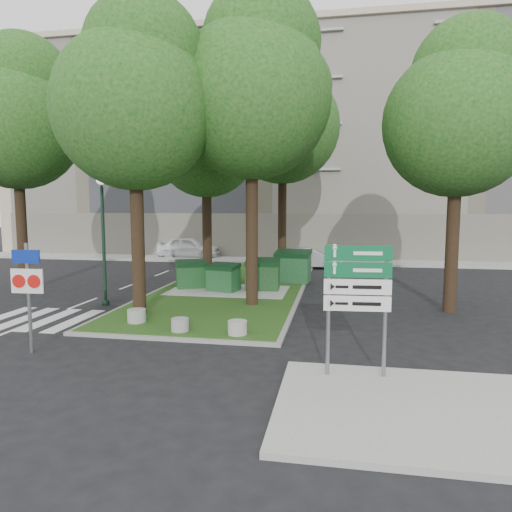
% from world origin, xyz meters
% --- Properties ---
extents(ground, '(120.00, 120.00, 0.00)m').
position_xyz_m(ground, '(0.00, 0.00, 0.00)').
color(ground, black).
rests_on(ground, ground).
extents(median_island, '(6.00, 16.00, 0.12)m').
position_xyz_m(median_island, '(0.50, 8.00, 0.06)').
color(median_island, '#1D4313').
rests_on(median_island, ground).
extents(median_kerb, '(6.30, 16.30, 0.10)m').
position_xyz_m(median_kerb, '(0.50, 8.00, 0.05)').
color(median_kerb, gray).
rests_on(median_kerb, ground).
extents(sidewalk_corner, '(5.00, 4.00, 0.12)m').
position_xyz_m(sidewalk_corner, '(6.50, -3.50, 0.06)').
color(sidewalk_corner, '#999993').
rests_on(sidewalk_corner, ground).
extents(building_sidewalk, '(42.00, 3.00, 0.12)m').
position_xyz_m(building_sidewalk, '(0.00, 18.50, 0.06)').
color(building_sidewalk, '#999993').
rests_on(building_sidewalk, ground).
extents(zebra_crossing, '(5.00, 3.00, 0.01)m').
position_xyz_m(zebra_crossing, '(-3.75, 1.50, 0.01)').
color(zebra_crossing, silver).
rests_on(zebra_crossing, ground).
extents(apartment_building, '(41.00, 12.00, 16.00)m').
position_xyz_m(apartment_building, '(0.00, 26.00, 8.00)').
color(apartment_building, '#BBA98C').
rests_on(apartment_building, ground).
extents(tree_median_near_left, '(5.20, 5.20, 10.53)m').
position_xyz_m(tree_median_near_left, '(-1.41, 2.56, 7.32)').
color(tree_median_near_left, black).
rests_on(tree_median_near_left, ground).
extents(tree_median_near_right, '(5.60, 5.60, 11.46)m').
position_xyz_m(tree_median_near_right, '(2.09, 4.56, 7.99)').
color(tree_median_near_right, black).
rests_on(tree_median_near_right, ground).
extents(tree_median_mid, '(4.80, 4.80, 9.99)m').
position_xyz_m(tree_median_mid, '(-0.91, 9.06, 6.98)').
color(tree_median_mid, black).
rests_on(tree_median_mid, ground).
extents(tree_median_far, '(5.80, 5.80, 11.93)m').
position_xyz_m(tree_median_far, '(2.29, 12.06, 8.32)').
color(tree_median_far, black).
rests_on(tree_median_far, ground).
extents(tree_street_left, '(5.40, 5.40, 11.00)m').
position_xyz_m(tree_street_left, '(-8.41, 6.06, 7.65)').
color(tree_street_left, black).
rests_on(tree_street_left, ground).
extents(tree_street_right, '(5.00, 5.00, 10.06)m').
position_xyz_m(tree_street_right, '(9.09, 5.06, 6.98)').
color(tree_street_right, black).
rests_on(tree_street_right, ground).
extents(dumpster_a, '(1.59, 1.40, 1.23)m').
position_xyz_m(dumpster_a, '(-1.28, 7.39, 0.71)').
color(dumpster_a, '#113E15').
rests_on(dumpster_a, median_island).
extents(dumpster_b, '(1.47, 1.20, 1.19)m').
position_xyz_m(dumpster_b, '(0.32, 6.86, 0.69)').
color(dumpster_b, '#13421D').
rests_on(dumpster_b, median_island).
extents(dumpster_c, '(1.52, 1.11, 1.36)m').
position_xyz_m(dumpster_c, '(1.92, 7.46, 0.77)').
color(dumpster_c, '#0F3411').
rests_on(dumpster_c, median_island).
extents(dumpster_d, '(1.76, 1.32, 1.54)m').
position_xyz_m(dumpster_d, '(3.00, 9.74, 0.86)').
color(dumpster_d, '#164822').
rests_on(dumpster_d, median_island).
extents(bollard_left, '(0.56, 0.56, 0.40)m').
position_xyz_m(bollard_left, '(-1.05, 1.28, 0.32)').
color(bollard_left, '#969591').
rests_on(bollard_left, median_island).
extents(bollard_right, '(0.54, 0.54, 0.39)m').
position_xyz_m(bollard_right, '(2.34, 0.50, 0.31)').
color(bollard_right, '#9E9E99').
rests_on(bollard_right, median_island).
extents(bollard_mid, '(0.51, 0.51, 0.36)m').
position_xyz_m(bollard_mid, '(0.62, 0.56, 0.30)').
color(bollard_mid, gray).
rests_on(bollard_mid, median_island).
extents(litter_bin, '(0.41, 0.41, 0.71)m').
position_xyz_m(litter_bin, '(1.97, 7.72, 0.48)').
color(litter_bin, yellow).
rests_on(litter_bin, median_island).
extents(street_lamp, '(0.39, 0.39, 4.89)m').
position_xyz_m(street_lamp, '(-3.50, 3.88, 3.08)').
color(street_lamp, black).
rests_on(street_lamp, ground).
extents(traffic_sign_pole, '(0.84, 0.10, 2.80)m').
position_xyz_m(traffic_sign_pole, '(-2.56, -1.64, 1.80)').
color(traffic_sign_pole, slate).
rests_on(traffic_sign_pole, ground).
extents(directional_sign, '(1.39, 0.18, 2.79)m').
position_xyz_m(directional_sign, '(5.50, -2.11, 1.97)').
color(directional_sign, slate).
rests_on(directional_sign, sidewalk_corner).
extents(car_white, '(4.62, 2.00, 1.55)m').
position_xyz_m(car_white, '(-5.42, 19.49, 0.78)').
color(car_white, white).
rests_on(car_white, ground).
extents(car_silver, '(3.75, 1.44, 1.22)m').
position_xyz_m(car_silver, '(3.50, 15.50, 0.61)').
color(car_silver, '#ADAEB5').
rests_on(car_silver, ground).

